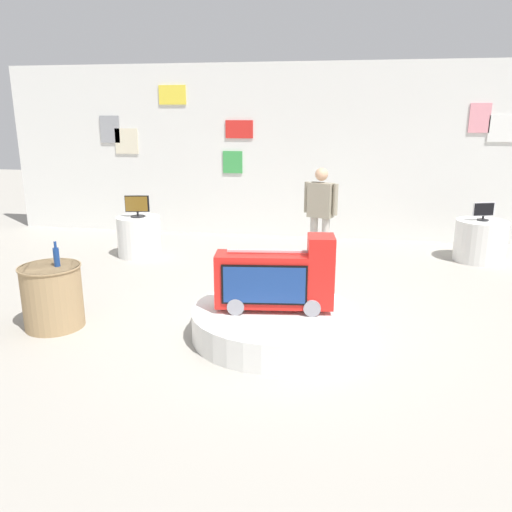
# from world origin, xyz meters

# --- Properties ---
(ground_plane) EXTENTS (30.00, 30.00, 0.00)m
(ground_plane) POSITION_xyz_m (0.00, 0.00, 0.00)
(ground_plane) COLOR #9E998E
(back_wall_display) EXTENTS (12.07, 0.13, 3.29)m
(back_wall_display) POSITION_xyz_m (-0.00, 4.37, 1.65)
(back_wall_display) COLOR silver
(back_wall_display) RESTS_ON ground
(main_display_pedestal) EXTENTS (1.79, 1.79, 0.31)m
(main_display_pedestal) POSITION_xyz_m (-0.00, -0.44, 0.16)
(main_display_pedestal) COLOR silver
(main_display_pedestal) RESTS_ON ground
(novelty_firetruck_tv) EXTENTS (1.28, 0.51, 0.82)m
(novelty_firetruck_tv) POSITION_xyz_m (0.03, -0.44, 0.66)
(novelty_firetruck_tv) COLOR gray
(novelty_firetruck_tv) RESTS_ON main_display_pedestal
(display_pedestal_left_rear) EXTENTS (0.73, 0.73, 0.68)m
(display_pedestal_left_rear) POSITION_xyz_m (-2.71, 2.46, 0.34)
(display_pedestal_left_rear) COLOR silver
(display_pedestal_left_rear) RESTS_ON ground
(tv_on_left_rear) EXTENTS (0.40, 0.24, 0.36)m
(tv_on_left_rear) POSITION_xyz_m (-2.71, 2.46, 0.86)
(tv_on_left_rear) COLOR black
(tv_on_left_rear) RESTS_ON display_pedestal_left_rear
(display_pedestal_center_rear) EXTENTS (0.82, 0.82, 0.68)m
(display_pedestal_center_rear) POSITION_xyz_m (2.96, 3.11, 0.34)
(display_pedestal_center_rear) COLOR silver
(display_pedestal_center_rear) RESTS_ON ground
(tv_on_center_rear) EXTENTS (0.36, 0.18, 0.30)m
(tv_on_center_rear) POSITION_xyz_m (2.96, 3.10, 0.84)
(tv_on_center_rear) COLOR black
(tv_on_center_rear) RESTS_ON display_pedestal_center_rear
(side_table_round) EXTENTS (0.68, 0.68, 0.72)m
(side_table_round) POSITION_xyz_m (-2.51, -0.59, 0.37)
(side_table_round) COLOR #9E7F56
(side_table_round) RESTS_ON ground
(bottle_on_side_table) EXTENTS (0.07, 0.07, 0.28)m
(bottle_on_side_table) POSITION_xyz_m (-2.41, -0.58, 0.84)
(bottle_on_side_table) COLOR navy
(bottle_on_side_table) RESTS_ON side_table_round
(shopper_browsing_near_truck) EXTENTS (0.53, 0.32, 1.57)m
(shopper_browsing_near_truck) POSITION_xyz_m (0.35, 2.32, 0.91)
(shopper_browsing_near_truck) COLOR #B2ADA3
(shopper_browsing_near_truck) RESTS_ON ground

